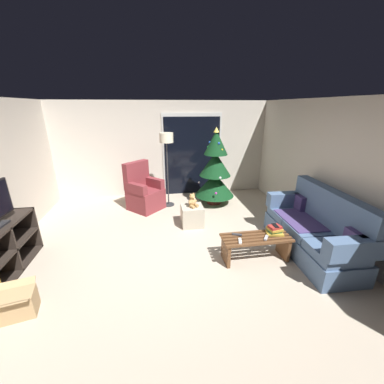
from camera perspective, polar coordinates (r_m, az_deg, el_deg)
name	(u,v)px	position (r m, az deg, el deg)	size (l,w,h in m)	color
ground_plane	(175,255)	(4.13, -4.06, -14.80)	(7.00, 7.00, 0.00)	#B2A38E
wall_back	(163,150)	(6.55, -6.88, 10.09)	(5.72, 0.12, 2.50)	beige
wall_right	(343,176)	(4.74, 32.47, 3.32)	(0.12, 6.00, 2.50)	beige
patio_door_frame	(192,155)	(6.58, 0.01, 8.95)	(1.60, 0.02, 2.20)	silver
patio_door_glass	(192,157)	(6.57, 0.03, 8.49)	(1.50, 0.02, 2.10)	black
couch	(315,231)	(4.50, 27.37, -8.22)	(0.85, 1.97, 1.08)	slate
coffee_table	(256,244)	(4.02, 15.03, -12.02)	(1.10, 0.40, 0.41)	brown
remote_silver	(266,238)	(3.94, 17.39, -10.42)	(0.04, 0.16, 0.02)	#ADADB2
remote_graphite	(237,234)	(3.92, 10.72, -10.00)	(0.04, 0.16, 0.02)	#333338
remote_white	(240,241)	(3.76, 11.47, -11.45)	(0.04, 0.16, 0.02)	silver
book_stack	(275,230)	(4.10, 19.24, -8.60)	(0.29, 0.25, 0.14)	#B79333
cell_phone	(275,225)	(4.07, 19.37, -7.59)	(0.07, 0.14, 0.01)	black
christmas_tree	(215,171)	(5.89, 5.56, 5.01)	(0.98, 0.98, 1.90)	#4C1E19
armchair	(144,193)	(5.80, -11.48, -0.16)	(0.97, 0.97, 1.13)	maroon
floor_lamp	(167,145)	(5.62, -6.12, 11.15)	(0.32, 0.32, 1.78)	#2D2D30
ottoman	(192,216)	(4.96, 0.03, -5.69)	(0.44, 0.44, 0.42)	#B2A893
teddy_bear_honey	(192,201)	(4.82, 0.11, -2.20)	(0.21, 0.22, 0.29)	tan
teddy_bear_cream_by_tree	(193,202)	(5.86, 0.28, -2.45)	(0.21, 0.21, 0.29)	beige
cardboard_box_open_near_shelf	(17,304)	(3.72, -36.49, -20.88)	(0.46, 0.52, 0.35)	tan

